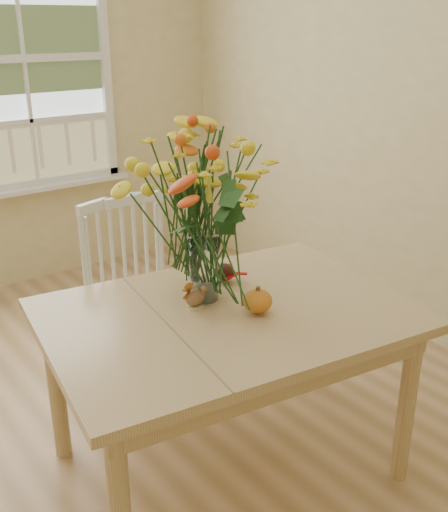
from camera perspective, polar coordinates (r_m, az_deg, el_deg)
floor at (r=2.71m, az=-9.17°, el=-20.03°), size 4.00×4.50×0.01m
dining_table at (r=2.36m, az=0.30°, el=-7.19°), size 1.51×1.18×0.74m
windsor_chair at (r=2.96m, az=-8.41°, el=-3.35°), size 0.46×0.44×0.98m
flower_vase at (r=2.28m, az=-2.01°, el=4.85°), size 0.55×0.55×0.65m
pumpkin at (r=2.29m, az=3.22°, el=-4.40°), size 0.11×0.11×0.09m
turkey_figurine at (r=2.33m, az=-2.78°, el=-4.01°), size 0.09×0.07×0.10m
dark_gourd at (r=2.56m, az=0.09°, el=-1.62°), size 0.13×0.11×0.08m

